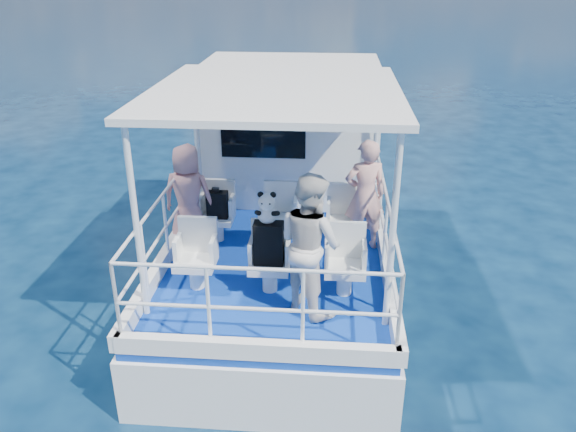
% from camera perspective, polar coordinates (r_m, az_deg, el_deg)
% --- Properties ---
extents(ground, '(2000.00, 2000.00, 0.00)m').
position_cam_1_polar(ground, '(8.33, -0.93, -8.79)').
color(ground, '#061932').
rests_on(ground, ground).
extents(hull, '(3.00, 7.00, 1.60)m').
position_cam_1_polar(hull, '(9.18, -0.34, -5.39)').
color(hull, white).
rests_on(hull, ground).
extents(deck, '(2.90, 6.90, 0.10)m').
position_cam_1_polar(deck, '(8.79, -0.35, -0.57)').
color(deck, navy).
rests_on(deck, hull).
extents(cabin, '(2.85, 2.00, 2.20)m').
position_cam_1_polar(cabin, '(9.62, 0.30, 8.93)').
color(cabin, white).
rests_on(cabin, deck).
extents(canopy, '(3.00, 3.20, 0.08)m').
position_cam_1_polar(canopy, '(6.93, -1.27, 12.57)').
color(canopy, white).
rests_on(canopy, cabin).
extents(canopy_posts, '(2.77, 2.97, 2.20)m').
position_cam_1_polar(canopy_posts, '(7.20, -1.22, 3.57)').
color(canopy_posts, white).
rests_on(canopy_posts, deck).
extents(railings, '(2.84, 3.59, 1.00)m').
position_cam_1_polar(railings, '(7.14, -1.44, -1.86)').
color(railings, white).
rests_on(railings, deck).
extents(seat_port_fwd, '(0.48, 0.46, 0.38)m').
position_cam_1_polar(seat_port_fwd, '(8.10, -7.20, -1.19)').
color(seat_port_fwd, white).
rests_on(seat_port_fwd, deck).
extents(seat_center_fwd, '(0.48, 0.46, 0.38)m').
position_cam_1_polar(seat_center_fwd, '(7.97, -0.85, -1.42)').
color(seat_center_fwd, white).
rests_on(seat_center_fwd, deck).
extents(seat_stbd_fwd, '(0.48, 0.46, 0.38)m').
position_cam_1_polar(seat_stbd_fwd, '(7.94, 5.63, -1.64)').
color(seat_stbd_fwd, white).
rests_on(seat_stbd_fwd, deck).
extents(seat_port_aft, '(0.48, 0.46, 0.38)m').
position_cam_1_polar(seat_port_aft, '(6.98, -9.27, -5.76)').
color(seat_port_aft, white).
rests_on(seat_port_aft, deck).
extents(seat_center_aft, '(0.48, 0.46, 0.38)m').
position_cam_1_polar(seat_center_aft, '(6.83, -1.87, -6.14)').
color(seat_center_aft, white).
rests_on(seat_center_aft, deck).
extents(seat_stbd_aft, '(0.48, 0.46, 0.38)m').
position_cam_1_polar(seat_stbd_aft, '(6.80, 5.74, -6.42)').
color(seat_stbd_aft, white).
rests_on(seat_stbd_aft, deck).
extents(passenger_port_fwd, '(0.57, 0.43, 1.46)m').
position_cam_1_polar(passenger_port_fwd, '(7.84, -10.10, 2.04)').
color(passenger_port_fwd, tan).
rests_on(passenger_port_fwd, deck).
extents(passenger_stbd_fwd, '(0.64, 0.49, 1.56)m').
position_cam_1_polar(passenger_stbd_fwd, '(7.67, 7.82, 2.09)').
color(passenger_stbd_fwd, '#E29C92').
rests_on(passenger_stbd_fwd, deck).
extents(passenger_stbd_aft, '(1.00, 1.01, 1.64)m').
position_cam_1_polar(passenger_stbd_aft, '(6.21, 2.24, -2.80)').
color(passenger_stbd_aft, silver).
rests_on(passenger_stbd_aft, deck).
extents(backpack_port, '(0.29, 0.16, 0.38)m').
position_cam_1_polar(backpack_port, '(7.89, -7.17, 1.15)').
color(backpack_port, black).
rests_on(backpack_port, seat_port_fwd).
extents(backpack_center, '(0.35, 0.20, 0.52)m').
position_cam_1_polar(backpack_center, '(6.61, -1.98, -2.78)').
color(backpack_center, black).
rests_on(backpack_center, seat_center_aft).
extents(compact_camera, '(0.10, 0.06, 0.06)m').
position_cam_1_polar(compact_camera, '(7.82, -7.38, 2.66)').
color(compact_camera, black).
rests_on(compact_camera, backpack_port).
extents(panda, '(0.25, 0.21, 0.38)m').
position_cam_1_polar(panda, '(6.43, -2.15, 0.86)').
color(panda, silver).
rests_on(panda, backpack_center).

